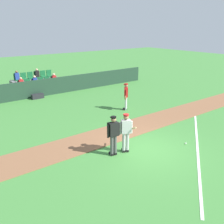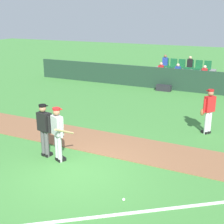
# 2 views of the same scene
# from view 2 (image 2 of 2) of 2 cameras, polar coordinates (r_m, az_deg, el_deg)

# --- Properties ---
(ground_plane) EXTENTS (80.00, 80.00, 0.00)m
(ground_plane) POSITION_cam_2_polar(r_m,az_deg,el_deg) (9.32, -6.64, -11.02)
(ground_plane) COLOR #42843A
(infield_dirt_path) EXTENTS (28.00, 1.94, 0.03)m
(infield_dirt_path) POSITION_cam_2_polar(r_m,az_deg,el_deg) (11.13, -0.22, -5.89)
(infield_dirt_path) COLOR brown
(infield_dirt_path) RESTS_ON ground
(foul_line_chalk) EXTENTS (9.68, 7.26, 0.01)m
(foul_line_chalk) POSITION_cam_2_polar(r_m,az_deg,el_deg) (7.88, 10.84, -17.02)
(foul_line_chalk) COLOR white
(foul_line_chalk) RESTS_ON ground
(dugout_fence) EXTENTS (20.00, 0.16, 1.32)m
(dugout_fence) POSITION_cam_2_polar(r_m,az_deg,el_deg) (19.23, 11.99, 5.82)
(dugout_fence) COLOR #1E3828
(dugout_fence) RESTS_ON ground
(stadium_bleachers) EXTENTS (3.90, 2.10, 1.90)m
(stadium_bleachers) POSITION_cam_2_polar(r_m,az_deg,el_deg) (20.64, 12.95, 6.11)
(stadium_bleachers) COLOR slate
(stadium_bleachers) RESTS_ON ground
(batter_grey_jersey) EXTENTS (0.62, 0.80, 1.76)m
(batter_grey_jersey) POSITION_cam_2_polar(r_m,az_deg,el_deg) (9.70, -9.95, -3.71)
(batter_grey_jersey) COLOR #B2B2B2
(batter_grey_jersey) RESTS_ON ground
(umpire_home_plate) EXTENTS (0.58, 0.35, 1.76)m
(umpire_home_plate) POSITION_cam_2_polar(r_m,az_deg,el_deg) (10.11, -12.35, -2.77)
(umpire_home_plate) COLOR #4C4C4C
(umpire_home_plate) RESTS_ON ground
(runner_red_jersey) EXTENTS (0.52, 0.54, 1.76)m
(runner_red_jersey) POSITION_cam_2_polar(r_m,az_deg,el_deg) (12.35, 17.37, 0.36)
(runner_red_jersey) COLOR silver
(runner_red_jersey) RESTS_ON ground
(baseball) EXTENTS (0.07, 0.07, 0.07)m
(baseball) POSITION_cam_2_polar(r_m,az_deg,el_deg) (8.01, 2.16, -15.82)
(baseball) COLOR white
(baseball) RESTS_ON ground
(equipment_bag) EXTENTS (0.90, 0.36, 0.36)m
(equipment_bag) POSITION_cam_2_polar(r_m,az_deg,el_deg) (19.09, 9.49, 4.39)
(equipment_bag) COLOR #232328
(equipment_bag) RESTS_ON ground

